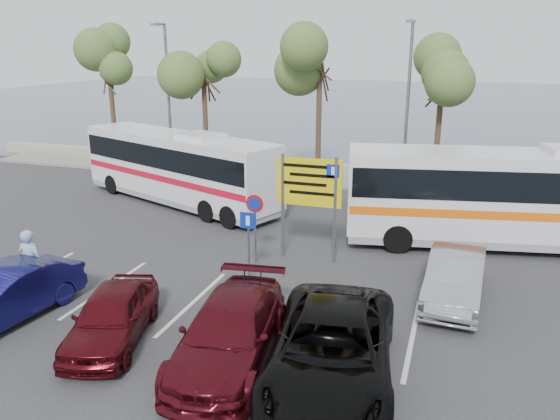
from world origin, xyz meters
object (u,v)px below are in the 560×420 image
(car_blue, at_px, (5,295))
(car_maroon, at_px, (230,333))
(car_red, at_px, (112,316))
(car_silver_b, at_px, (455,277))
(street_lamp_left, at_px, (168,91))
(pedestrian_near, at_px, (31,263))
(direction_sign, at_px, (309,190))
(street_lamp_right, at_px, (408,98))
(coach_bus_left, at_px, (178,170))
(coach_bus_right, at_px, (517,201))
(suv_black, at_px, (332,350))

(car_blue, relative_size, car_maroon, 0.87)
(car_red, relative_size, car_silver_b, 0.92)
(car_red, bearing_deg, car_silver_b, 16.04)
(street_lamp_left, height_order, pedestrian_near, street_lamp_left)
(direction_sign, bearing_deg, street_lamp_right, 79.06)
(direction_sign, xyz_separation_m, car_red, (-3.10, -6.70, -1.76))
(coach_bus_left, bearing_deg, coach_bus_right, -5.17)
(suv_black, bearing_deg, pedestrian_near, 163.33)
(car_maroon, distance_m, car_silver_b, 6.87)
(street_lamp_right, xyz_separation_m, coach_bus_left, (-9.50, -5.53, -3.02))
(car_red, bearing_deg, car_maroon, -14.86)
(direction_sign, bearing_deg, car_silver_b, -19.49)
(coach_bus_left, xyz_separation_m, car_maroon, (7.50, -11.41, -0.86))
(coach_bus_left, bearing_deg, street_lamp_right, 30.21)
(street_lamp_left, bearing_deg, coach_bus_left, -57.68)
(street_lamp_right, height_order, suv_black, street_lamp_right)
(coach_bus_left, relative_size, car_blue, 2.55)
(car_maroon, height_order, suv_black, suv_black)
(coach_bus_left, distance_m, car_red, 12.34)
(street_lamp_left, xyz_separation_m, car_red, (7.91, -17.02, -3.93))
(coach_bus_left, distance_m, car_maroon, 13.68)
(car_blue, bearing_deg, car_maroon, 7.19)
(car_blue, xyz_separation_m, car_silver_b, (11.18, 5.00, -0.01))
(street_lamp_left, relative_size, car_silver_b, 1.88)
(coach_bus_right, height_order, suv_black, coach_bus_right)
(direction_sign, xyz_separation_m, car_silver_b, (4.80, -1.70, -1.73))
(street_lamp_left, bearing_deg, car_silver_b, -37.26)
(car_red, bearing_deg, coach_bus_left, 94.67)
(street_lamp_left, distance_m, direction_sign, 15.24)
(suv_black, xyz_separation_m, pedestrian_near, (-9.25, 1.50, 0.21))
(coach_bus_left, relative_size, pedestrian_near, 5.52)
(car_silver_b, bearing_deg, coach_bus_left, 155.33)
(street_lamp_left, distance_m, pedestrian_near, 16.46)
(street_lamp_left, height_order, car_silver_b, street_lamp_left)
(direction_sign, bearing_deg, pedestrian_near, -142.81)
(suv_black, relative_size, pedestrian_near, 2.83)
(coach_bus_right, bearing_deg, suv_black, -112.70)
(car_maroon, xyz_separation_m, car_silver_b, (4.80, 4.92, -0.02))
(direction_sign, distance_m, pedestrian_near, 8.72)
(direction_sign, xyz_separation_m, coach_bus_left, (-7.50, 4.79, -0.85))
(street_lamp_right, height_order, car_maroon, street_lamp_right)
(car_red, bearing_deg, pedestrian_near, 141.90)
(street_lamp_left, xyz_separation_m, coach_bus_left, (3.50, -5.53, -3.02))
(coach_bus_right, height_order, car_maroon, coach_bus_right)
(coach_bus_right, distance_m, car_red, 14.16)
(street_lamp_left, relative_size, pedestrian_near, 4.02)
(coach_bus_left, bearing_deg, car_blue, -84.45)
(direction_sign, bearing_deg, suv_black, -70.32)
(street_lamp_left, relative_size, direction_sign, 2.23)
(coach_bus_left, xyz_separation_m, car_blue, (1.12, -11.49, -0.87))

